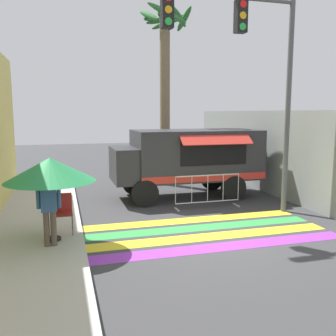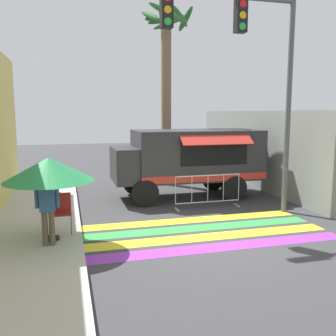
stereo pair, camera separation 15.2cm
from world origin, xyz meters
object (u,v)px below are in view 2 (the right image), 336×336
object	(u,v)px
patio_umbrella	(49,170)
palm_tree	(167,70)
food_truck	(186,157)
traffic_signal_pole	(243,52)
barricade_front	(208,191)
vendor_person	(47,204)
folding_chair	(61,209)

from	to	relation	value
patio_umbrella	palm_tree	bearing A→B (deg)	55.50
food_truck	traffic_signal_pole	xyz separation A→B (m)	(0.81, -2.79, 3.34)
patio_umbrella	barricade_front	bearing A→B (deg)	26.05
food_truck	patio_umbrella	bearing A→B (deg)	-138.78
food_truck	barricade_front	xyz separation A→B (m)	(0.22, -1.68, -0.95)
vendor_person	barricade_front	size ratio (longest dim) A/B	0.75
palm_tree	barricade_front	bearing A→B (deg)	-86.72
traffic_signal_pole	barricade_front	distance (m)	4.47
patio_umbrella	palm_tree	size ratio (longest dim) A/B	0.28
vendor_person	patio_umbrella	bearing A→B (deg)	69.16
palm_tree	traffic_signal_pole	bearing A→B (deg)	-81.21
barricade_front	traffic_signal_pole	bearing A→B (deg)	-61.81
patio_umbrella	palm_tree	distance (m)	8.68
traffic_signal_pole	vendor_person	xyz separation A→B (m)	(-5.48, -1.64, -3.74)
traffic_signal_pole	vendor_person	size ratio (longest dim) A/B	3.97
food_truck	folding_chair	bearing A→B (deg)	-141.43
folding_chair	barricade_front	world-z (taller)	folding_chair
traffic_signal_pole	patio_umbrella	xyz separation A→B (m)	(-5.44, -1.27, -3.02)
folding_chair	barricade_front	xyz separation A→B (m)	(4.62, 1.82, -0.18)
food_truck	palm_tree	size ratio (longest dim) A/B	0.72
vendor_person	barricade_front	xyz separation A→B (m)	(4.89, 2.75, -0.55)
traffic_signal_pole	folding_chair	xyz separation A→B (m)	(-5.21, -0.72, -4.11)
food_truck	traffic_signal_pole	bearing A→B (deg)	-73.79
food_truck	vendor_person	bearing A→B (deg)	-136.52
traffic_signal_pole	barricade_front	bearing A→B (deg)	118.19
traffic_signal_pole	folding_chair	bearing A→B (deg)	-172.14
vendor_person	barricade_front	world-z (taller)	vendor_person
folding_chair	palm_tree	distance (m)	8.61
food_truck	folding_chair	size ratio (longest dim) A/B	5.53
food_truck	patio_umbrella	size ratio (longest dim) A/B	2.61
food_truck	palm_tree	bearing A→B (deg)	90.62
traffic_signal_pole	barricade_front	xyz separation A→B (m)	(-0.59, 1.10, -4.29)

